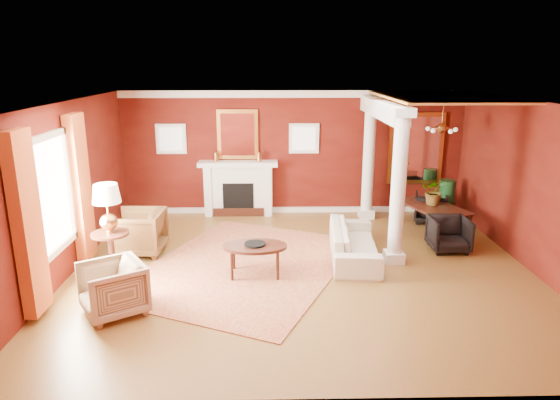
{
  "coord_description": "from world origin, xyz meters",
  "views": [
    {
      "loc": [
        -0.57,
        -8.14,
        3.56
      ],
      "look_at": [
        -0.38,
        0.45,
        1.15
      ],
      "focal_mm": 32.0,
      "sensor_mm": 36.0,
      "label": 1
    }
  ],
  "objects_px": {
    "sofa": "(354,237)",
    "coffee_table": "(255,248)",
    "armchair_stripe": "(113,286)",
    "side_table": "(108,213)",
    "dining_table": "(434,211)",
    "armchair_leopard": "(139,230)"
  },
  "relations": [
    {
      "from": "armchair_stripe",
      "to": "dining_table",
      "type": "bearing_deg",
      "value": 88.82
    },
    {
      "from": "armchair_leopard",
      "to": "dining_table",
      "type": "distance_m",
      "value": 6.12
    },
    {
      "from": "armchair_stripe",
      "to": "dining_table",
      "type": "distance_m",
      "value": 6.78
    },
    {
      "from": "dining_table",
      "to": "side_table",
      "type": "bearing_deg",
      "value": 89.79
    },
    {
      "from": "coffee_table",
      "to": "side_table",
      "type": "relative_size",
      "value": 0.69
    },
    {
      "from": "sofa",
      "to": "coffee_table",
      "type": "bearing_deg",
      "value": 116.14
    },
    {
      "from": "side_table",
      "to": "dining_table",
      "type": "height_order",
      "value": "side_table"
    },
    {
      "from": "sofa",
      "to": "coffee_table",
      "type": "distance_m",
      "value": 1.95
    },
    {
      "from": "sofa",
      "to": "armchair_stripe",
      "type": "bearing_deg",
      "value": 122.45
    },
    {
      "from": "sofa",
      "to": "side_table",
      "type": "distance_m",
      "value": 4.37
    },
    {
      "from": "sofa",
      "to": "armchair_leopard",
      "type": "xyz_separation_m",
      "value": [
        -4.05,
        0.35,
        0.05
      ]
    },
    {
      "from": "sofa",
      "to": "armchair_stripe",
      "type": "relative_size",
      "value": 2.48
    },
    {
      "from": "armchair_leopard",
      "to": "coffee_table",
      "type": "xyz_separation_m",
      "value": [
        2.23,
        -1.06,
        0.04
      ]
    },
    {
      "from": "armchair_leopard",
      "to": "dining_table",
      "type": "bearing_deg",
      "value": 103.53
    },
    {
      "from": "sofa",
      "to": "dining_table",
      "type": "height_order",
      "value": "dining_table"
    },
    {
      "from": "armchair_stripe",
      "to": "side_table",
      "type": "relative_size",
      "value": 0.54
    },
    {
      "from": "sofa",
      "to": "armchair_stripe",
      "type": "xyz_separation_m",
      "value": [
        -3.83,
        -2.02,
        0.01
      ]
    },
    {
      "from": "sofa",
      "to": "coffee_table",
      "type": "relative_size",
      "value": 1.94
    },
    {
      "from": "armchair_stripe",
      "to": "side_table",
      "type": "distance_m",
      "value": 1.65
    },
    {
      "from": "coffee_table",
      "to": "armchair_stripe",
      "type": "bearing_deg",
      "value": -147.14
    },
    {
      "from": "side_table",
      "to": "armchair_stripe",
      "type": "bearing_deg",
      "value": -72.73
    },
    {
      "from": "sofa",
      "to": "side_table",
      "type": "relative_size",
      "value": 1.33
    }
  ]
}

